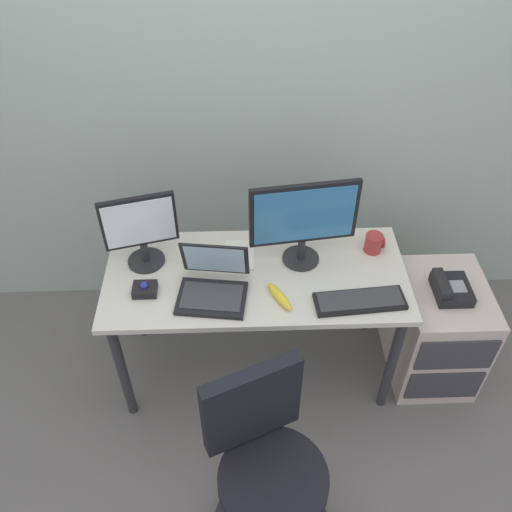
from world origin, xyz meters
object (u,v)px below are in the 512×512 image
file_cabinet (435,330)px  monitor_main (304,218)px  banana (280,296)px  paper_notepad (239,255)px  laptop (213,284)px  office_chair (266,472)px  trackball_mouse (145,289)px  coffee_mug (374,243)px  cell_phone (196,258)px  desk_phone (450,289)px  keyboard (360,301)px  monitor_side (140,228)px

file_cabinet → monitor_main: size_ratio=1.21×
banana → paper_notepad: bearing=121.4°
banana → laptop: bearing=169.1°
file_cabinet → office_chair: (-0.94, -0.80, 0.12)m
paper_notepad → trackball_mouse: bearing=-152.3°
coffee_mug → paper_notepad: bearing=-178.3°
coffee_mug → cell_phone: bearing=-177.9°
desk_phone → keyboard: 0.52m
monitor_main → banana: size_ratio=2.66×
file_cabinet → monitor_side: (-1.49, 0.13, 0.65)m
monitor_side → paper_notepad: 0.50m
desk_phone → cell_phone: (-1.24, 0.16, 0.09)m
coffee_mug → banana: size_ratio=0.51×
file_cabinet → banana: size_ratio=3.23×
laptop → desk_phone: bearing=3.2°
file_cabinet → paper_notepad: bearing=171.5°
desk_phone → cell_phone: cell_phone is taller
monitor_main → file_cabinet: bearing=-9.3°
coffee_mug → trackball_mouse: bearing=-167.3°
laptop → coffee_mug: laptop is taller
office_chair → paper_notepad: (-0.09, 0.95, 0.32)m
trackball_mouse → cell_phone: 0.31m
file_cabinet → coffee_mug: 0.63m
file_cabinet → monitor_side: size_ratio=1.58×
monitor_side → coffee_mug: (1.12, 0.04, -0.17)m
desk_phone → monitor_side: (-1.48, 0.15, 0.31)m
file_cabinet → coffee_mug: (-0.37, 0.17, 0.48)m
trackball_mouse → keyboard: bearing=-5.7°
paper_notepad → laptop: bearing=-117.4°
cell_phone → monitor_side: bearing=159.8°
keyboard → coffee_mug: (0.13, 0.35, 0.03)m
monitor_main → cell_phone: bearing=177.5°
monitor_main → keyboard: size_ratio=1.20×
keyboard → coffee_mug: size_ratio=4.33×
trackball_mouse → file_cabinet: bearing=2.9°
keyboard → monitor_side: bearing=163.0°
desk_phone → file_cabinet: bearing=63.2°
laptop → banana: bearing=-10.9°
trackball_mouse → coffee_mug: size_ratio=1.13×
trackball_mouse → paper_notepad: trackball_mouse is taller
cell_phone → office_chair: bearing=-95.1°
file_cabinet → banana: (-0.85, -0.14, 0.45)m
monitor_main → cell_phone: (-0.51, 0.02, -0.25)m
trackball_mouse → laptop: bearing=-1.1°
keyboard → paper_notepad: size_ratio=2.02×
monitor_main → trackball_mouse: monitor_main is taller
office_chair → keyboard: size_ratio=2.24×
file_cabinet → desk_phone: (-0.01, -0.02, 0.34)m
monitor_side → desk_phone: bearing=-5.7°
monitor_side → cell_phone: 0.32m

